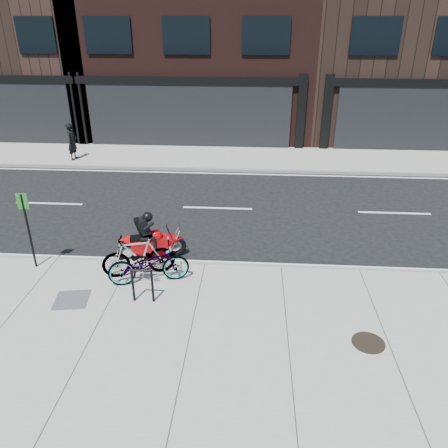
# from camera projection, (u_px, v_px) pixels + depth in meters

# --- Properties ---
(ground) EXTENTS (120.00, 120.00, 0.00)m
(ground) POSITION_uv_depth(u_px,v_px,m) (212.00, 234.00, 13.31)
(ground) COLOR black
(ground) RESTS_ON ground
(sidewalk_near) EXTENTS (60.00, 6.00, 0.13)m
(sidewalk_near) POSITION_uv_depth(u_px,v_px,m) (189.00, 344.00, 8.79)
(sidewalk_near) COLOR gray
(sidewalk_near) RESTS_ON ground
(sidewalk_far) EXTENTS (60.00, 3.50, 0.13)m
(sidewalk_far) POSITION_uv_depth(u_px,v_px,m) (228.00, 158.00, 20.25)
(sidewalk_far) COLOR gray
(sidewalk_far) RESTS_ON ground
(building_midwest) EXTENTS (10.00, 10.00, 12.00)m
(building_midwest) POSITION_uv_depth(u_px,v_px,m) (23.00, 16.00, 24.50)
(building_midwest) COLOR black
(building_midwest) RESTS_ON ground
(building_mideast) EXTENTS (12.00, 10.00, 12.50)m
(building_mideast) POSITION_uv_depth(u_px,v_px,m) (425.00, 11.00, 23.02)
(building_mideast) COLOR black
(building_mideast) RESTS_ON ground
(bike_rack) EXTENTS (0.50, 0.06, 0.84)m
(bike_rack) POSITION_uv_depth(u_px,v_px,m) (142.00, 283.00, 9.79)
(bike_rack) COLOR black
(bike_rack) RESTS_ON sidewalk_near
(bicycle_front) EXTENTS (2.07, 1.19, 1.03)m
(bicycle_front) POSITION_uv_depth(u_px,v_px,m) (149.00, 264.00, 10.49)
(bicycle_front) COLOR gray
(bicycle_front) RESTS_ON sidewalk_near
(bicycle_rear) EXTENTS (1.88, 1.00, 1.08)m
(bicycle_rear) POSITION_uv_depth(u_px,v_px,m) (138.00, 256.00, 10.78)
(bicycle_rear) COLOR gray
(bicycle_rear) RESTS_ON sidewalk_near
(motorcycle) EXTENTS (1.82, 0.88, 1.42)m
(motorcycle) POSITION_uv_depth(u_px,v_px,m) (154.00, 240.00, 11.74)
(motorcycle) COLOR black
(motorcycle) RESTS_ON ground
(pedestrian) EXTENTS (0.45, 0.63, 1.63)m
(pedestrian) POSITION_uv_depth(u_px,v_px,m) (72.00, 142.00, 19.45)
(pedestrian) COLOR black
(pedestrian) RESTS_ON sidewalk_far
(manhole_cover) EXTENTS (0.70, 0.70, 0.02)m
(manhole_cover) POSITION_uv_depth(u_px,v_px,m) (368.00, 343.00, 8.71)
(manhole_cover) COLOR black
(manhole_cover) RESTS_ON sidewalk_near
(utility_grate) EXTENTS (0.86, 0.86, 0.02)m
(utility_grate) POSITION_uv_depth(u_px,v_px,m) (72.00, 300.00, 10.03)
(utility_grate) COLOR #505053
(utility_grate) RESTS_ON sidewalk_near
(sign_post) EXTENTS (0.28, 0.06, 2.04)m
(sign_post) POSITION_uv_depth(u_px,v_px,m) (27.00, 224.00, 10.84)
(sign_post) COLOR black
(sign_post) RESTS_ON sidewalk_near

